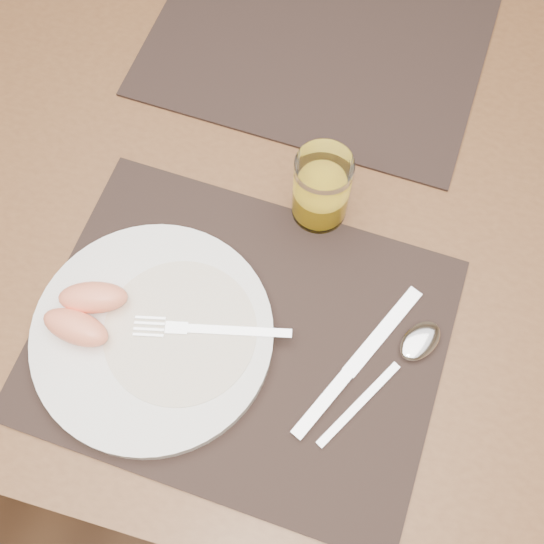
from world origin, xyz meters
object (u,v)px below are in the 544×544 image
(fork, at_px, (198,329))
(spoon, at_px, (411,350))
(juice_glass, at_px, (321,191))
(plate, at_px, (153,335))
(placemat_near, at_px, (240,337))
(table, at_px, (280,207))
(knife, at_px, (348,373))
(placemat_far, at_px, (318,41))

(fork, relative_size, spoon, 0.98)
(juice_glass, bearing_deg, plate, -123.36)
(placemat_near, relative_size, juice_glass, 4.45)
(plate, height_order, spoon, plate)
(placemat_near, height_order, spoon, spoon)
(table, distance_m, knife, 0.28)
(table, distance_m, plate, 0.28)
(placemat_near, height_order, placemat_far, same)
(plate, height_order, fork, fork)
(juice_glass, bearing_deg, knife, -66.79)
(placemat_near, bearing_deg, knife, -3.73)
(placemat_far, distance_m, knife, 0.47)
(table, xyz_separation_m, juice_glass, (0.06, -0.04, 0.13))
(fork, bearing_deg, placemat_far, 87.24)
(table, bearing_deg, juice_glass, -32.86)
(fork, relative_size, juice_glass, 1.72)
(fork, height_order, knife, fork)
(plate, xyz_separation_m, fork, (0.05, 0.02, 0.01))
(placemat_far, xyz_separation_m, juice_glass, (0.07, -0.26, 0.05))
(table, relative_size, placemat_near, 3.11)
(placemat_near, height_order, knife, knife)
(spoon, bearing_deg, fork, -168.94)
(fork, bearing_deg, placemat_near, 12.33)
(knife, bearing_deg, table, 121.50)
(plate, bearing_deg, spoon, 12.59)
(table, bearing_deg, plate, -107.93)
(table, distance_m, spoon, 0.29)
(table, bearing_deg, placemat_far, 92.43)
(plate, height_order, knife, plate)
(placemat_far, bearing_deg, fork, -92.76)
(spoon, bearing_deg, juice_glass, 134.25)
(placemat_far, xyz_separation_m, fork, (-0.02, -0.45, 0.02))
(placemat_far, bearing_deg, plate, -98.60)
(placemat_near, xyz_separation_m, plate, (-0.09, -0.03, 0.01))
(fork, bearing_deg, knife, 0.45)
(placemat_near, relative_size, placemat_far, 1.00)
(table, bearing_deg, spoon, -42.51)
(spoon, xyz_separation_m, juice_glass, (-0.14, 0.15, 0.04))
(placemat_far, height_order, spoon, spoon)
(fork, distance_m, knife, 0.17)
(placemat_near, xyz_separation_m, juice_glass, (0.05, 0.18, 0.05))
(placemat_near, relative_size, fork, 2.59)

